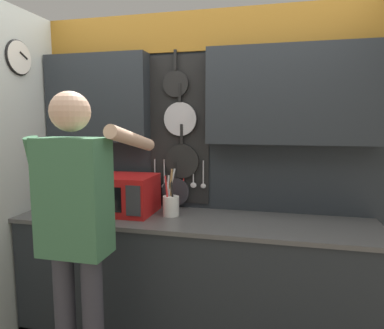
% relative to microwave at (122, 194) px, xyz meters
% --- Properties ---
extents(base_cabinet_counter, '(2.57, 0.64, 0.93)m').
position_rel_microwave_xyz_m(base_cabinet_counter, '(0.56, -0.03, -0.61)').
color(base_cabinet_counter, '#23282D').
rests_on(base_cabinet_counter, ground_plane).
extents(back_wall_unit, '(3.14, 0.20, 2.44)m').
position_rel_microwave_xyz_m(back_wall_unit, '(0.57, 0.25, 0.43)').
color(back_wall_unit, '#23282D').
rests_on(back_wall_unit, ground_plane).
extents(microwave, '(0.49, 0.39, 0.29)m').
position_rel_microwave_xyz_m(microwave, '(0.00, 0.00, 0.00)').
color(microwave, red).
rests_on(microwave, base_cabinet_counter).
extents(knife_block, '(0.12, 0.16, 0.27)m').
position_rel_microwave_xyz_m(knife_block, '(-0.35, 0.00, -0.05)').
color(knife_block, brown).
rests_on(knife_block, base_cabinet_counter).
extents(utensil_crock, '(0.12, 0.12, 0.35)m').
position_rel_microwave_xyz_m(utensil_crock, '(0.39, 0.00, -0.05)').
color(utensil_crock, white).
rests_on(utensil_crock, base_cabinet_counter).
extents(person, '(0.54, 0.69, 1.78)m').
position_rel_microwave_xyz_m(person, '(0.04, -0.69, 0.00)').
color(person, '#383842').
rests_on(person, ground_plane).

